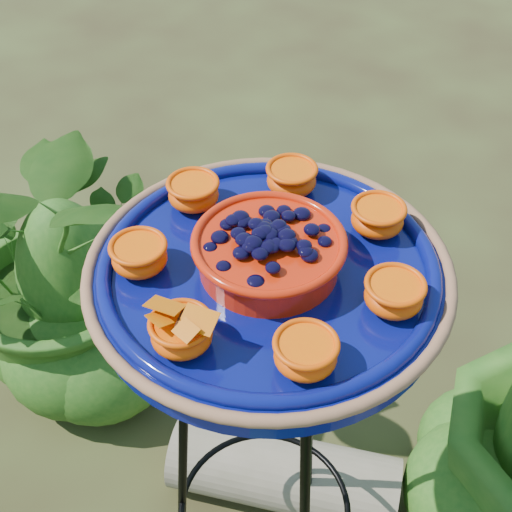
% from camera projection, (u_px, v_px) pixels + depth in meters
% --- Properties ---
extents(tripod_stand, '(0.40, 0.41, 0.98)m').
position_uv_depth(tripod_stand, '(266.00, 439.00, 1.29)').
color(tripod_stand, black).
rests_on(tripod_stand, ground).
extents(feeder_dish, '(0.55, 0.55, 0.12)m').
position_uv_depth(feeder_dish, '(269.00, 269.00, 1.00)').
color(feeder_dish, '#080E60').
rests_on(feeder_dish, tripod_stand).
extents(driftwood_log, '(0.60, 0.33, 0.19)m').
position_uv_depth(driftwood_log, '(284.00, 473.00, 1.80)').
color(driftwood_log, gray).
rests_on(driftwood_log, ground).
extents(shrub_back_left, '(0.94, 0.87, 0.86)m').
position_uv_depth(shrub_back_left, '(65.00, 258.00, 1.89)').
color(shrub_back_left, '#215115').
rests_on(shrub_back_left, ground).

